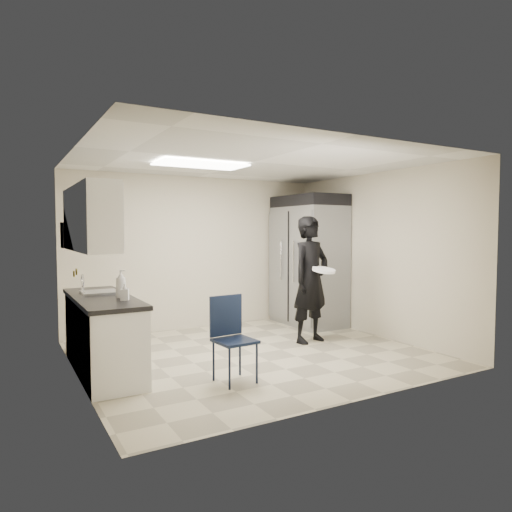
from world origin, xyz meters
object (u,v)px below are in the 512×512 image
lower_counter (103,336)px  man_tuxedo (311,279)px  commercial_fridge (308,266)px  folding_chair (235,341)px

lower_counter → man_tuxedo: (3.03, -0.02, 0.52)m
lower_counter → commercial_fridge: (3.78, 1.07, 0.62)m
folding_chair → man_tuxedo: bearing=25.9°
folding_chair → commercial_fridge: bearing=35.4°
commercial_fridge → folding_chair: (-2.58, -2.17, -0.59)m
lower_counter → man_tuxedo: bearing=-0.3°
folding_chair → man_tuxedo: 2.18m
commercial_fridge → man_tuxedo: size_ratio=1.11×
lower_counter → commercial_fridge: 3.98m
commercial_fridge → man_tuxedo: commercial_fridge is taller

